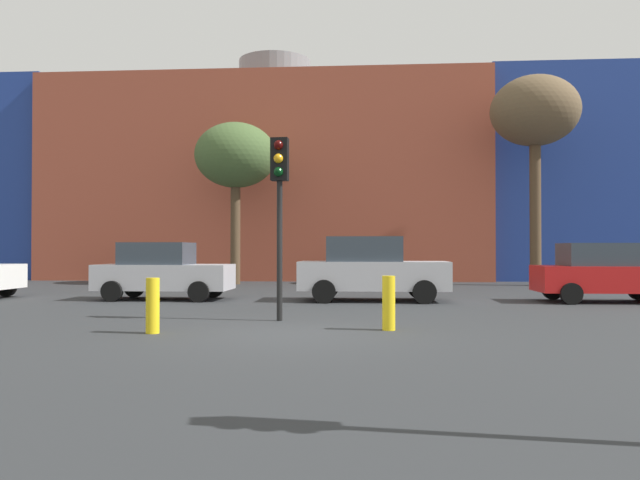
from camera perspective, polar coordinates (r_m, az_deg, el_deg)
name	(u,v)px	position (r m, az deg, el deg)	size (l,w,h in m)	color
ground_plane	(293,333)	(11.19, -2.53, -8.54)	(200.00, 200.00, 0.00)	#2D3033
building_backdrop	(275,185)	(35.06, -4.16, 5.07)	(36.43, 11.31, 12.06)	#9E4733
parked_car_1	(163,271)	(19.17, -14.18, -2.78)	(3.93, 1.93, 1.70)	silver
parked_car_2	(371,269)	(18.19, 4.69, -2.66)	(4.30, 2.11, 1.86)	silver
parked_car_3	(604,273)	(19.40, 24.56, -2.75)	(3.86, 1.90, 1.67)	red
traffic_light_island	(279,186)	(13.14, -3.74, 4.95)	(0.37, 0.37, 3.84)	black
bare_tree_0	(236,157)	(27.31, -7.74, 7.54)	(3.51, 3.51, 6.96)	brown
bare_tree_1	(535,114)	(27.87, 19.07, 10.84)	(3.65, 3.65, 8.73)	brown
bollard_yellow_0	(389,303)	(11.64, 6.30, -5.75)	(0.24, 0.24, 1.01)	yellow
bollard_yellow_1	(153,306)	(11.54, -15.07, -5.82)	(0.24, 0.24, 0.99)	yellow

